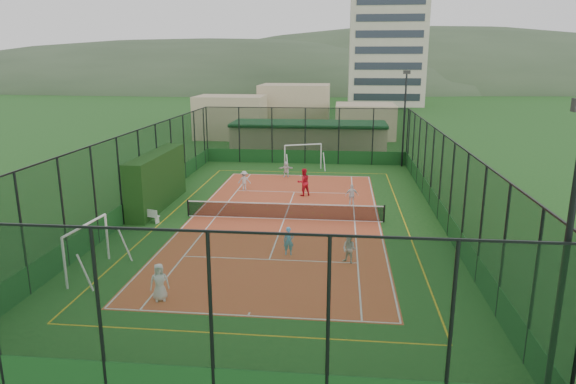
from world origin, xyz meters
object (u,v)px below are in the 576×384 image
object	(u,v)px
floodlight_ne	(404,119)
child_near_right	(349,249)
apartment_tower	(387,30)
child_far_right	(352,195)
white_bench	(147,215)
floodlight_se	(563,272)
clubhouse	(309,138)
child_near_left	(159,282)
child_far_left	(244,180)
coach	(303,182)
child_far_back	(286,169)
futsal_goal_far	(303,157)
futsal_goal_near	(87,249)
child_near_mid	(289,241)

from	to	relation	value
floodlight_ne	child_near_right	bearing A→B (deg)	-102.03
floodlight_ne	apartment_tower	world-z (taller)	apartment_tower
child_near_right	child_far_right	bearing A→B (deg)	118.93
apartment_tower	white_bench	bearing A→B (deg)	-103.36
floodlight_se	white_bench	xyz separation A→B (m)	(-16.40, 15.21, -3.70)
clubhouse	apartment_tower	distance (m)	62.64
white_bench	child_near_left	size ratio (longest dim) A/B	1.01
apartment_tower	child_far_left	xyz separation A→B (m)	(-15.63, -75.35, -14.29)
child_far_left	child_near_left	bearing A→B (deg)	83.36
child_near_right	coach	bearing A→B (deg)	134.70
clubhouse	child_far_back	bearing A→B (deg)	-95.87
child_near_right	child_far_right	distance (m)	9.64
futsal_goal_far	child_near_left	distance (m)	25.46
white_bench	futsal_goal_far	bearing A→B (deg)	78.60
futsal_goal_near	child_far_left	bearing A→B (deg)	-9.93
floodlight_se	child_near_left	distance (m)	13.87
clubhouse	child_far_left	bearing A→B (deg)	-103.30
apartment_tower	child_near_mid	bearing A→B (deg)	-97.26
child_near_mid	child_far_left	distance (m)	13.07
child_far_right	child_near_right	bearing A→B (deg)	80.68
child_near_mid	futsal_goal_far	bearing A→B (deg)	88.28
child_near_right	coach	xyz separation A→B (m)	(-2.98, 11.92, 0.28)
floodlight_ne	futsal_goal_near	xyz separation A→B (m)	(-16.25, -25.32, -3.03)
child_near_left	apartment_tower	bearing A→B (deg)	60.19
futsal_goal_far	child_far_right	distance (m)	11.67
child_far_right	coach	distance (m)	4.00
coach	child_near_right	bearing A→B (deg)	74.19
child_far_right	child_near_left	bearing A→B (deg)	54.22
floodlight_ne	child_near_left	distance (m)	30.36
child_near_left	child_far_left	world-z (taller)	child_near_left
futsal_goal_far	child_far_left	distance (m)	8.42
futsal_goal_far	child_near_right	xyz separation A→B (m)	(3.67, -20.61, -0.40)
apartment_tower	futsal_goal_near	bearing A→B (deg)	-102.22
futsal_goal_near	child_near_mid	bearing A→B (deg)	-65.31
clubhouse	futsal_goal_near	distance (m)	31.66
futsal_goal_far	child_near_right	world-z (taller)	futsal_goal_far
floodlight_se	futsal_goal_far	distance (m)	32.13
clubhouse	apartment_tower	bearing A→B (deg)	78.69
child_near_right	futsal_goal_near	bearing A→B (deg)	-137.78
child_far_left	child_far_back	xyz separation A→B (m)	(2.52, 4.60, -0.07)
floodlight_se	floodlight_ne	bearing A→B (deg)	90.00
child_near_left	child_near_right	size ratio (longest dim) A/B	1.13
floodlight_ne	child_far_back	xyz separation A→B (m)	(-9.71, -5.35, -3.48)
child_far_left	child_far_back	bearing A→B (deg)	-125.37
white_bench	child_near_right	xyz separation A→B (m)	(11.50, -5.00, 0.25)
futsal_goal_near	child_far_right	xyz separation A→B (m)	(11.64, 11.96, -0.38)
white_bench	child_near_left	distance (m)	10.46
floodlight_se	child_near_left	world-z (taller)	floodlight_se
coach	child_far_left	bearing A→B (deg)	-44.31
futsal_goal_near	child_far_left	size ratio (longest dim) A/B	2.43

